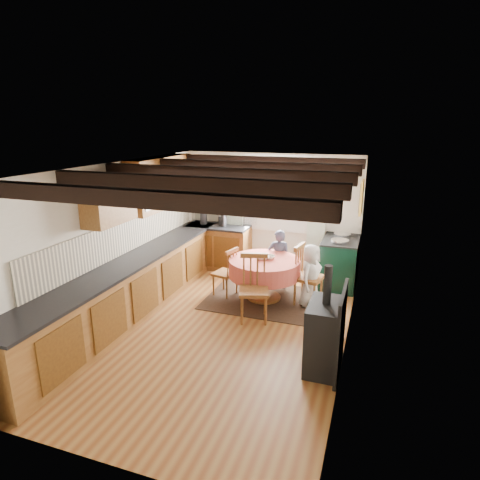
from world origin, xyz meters
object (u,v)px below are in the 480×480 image
at_px(aga_range, 339,262).
at_px(chair_near, 254,289).
at_px(child_far, 279,259).
at_px(chair_left, 225,271).
at_px(child_right, 311,276).
at_px(dining_table, 264,280).
at_px(cup, 263,257).
at_px(cast_iron_stove, 325,319).
at_px(chair_right, 309,275).

bearing_deg(aga_range, chair_near, -120.14).
bearing_deg(aga_range, child_far, -154.14).
xyz_separation_m(chair_left, child_right, (1.50, 0.05, 0.09)).
xyz_separation_m(dining_table, chair_left, (-0.71, -0.03, 0.07)).
relative_size(child_far, cup, 11.94).
height_order(chair_near, child_far, child_far).
bearing_deg(aga_range, cup, -136.30).
bearing_deg(cast_iron_stove, chair_left, 138.94).
bearing_deg(child_far, cup, 70.39).
distance_m(dining_table, chair_near, 0.81).
xyz_separation_m(chair_right, cup, (-0.77, -0.09, 0.26)).
relative_size(chair_left, aga_range, 0.88).
distance_m(chair_left, cast_iron_stove, 2.63).
bearing_deg(chair_right, child_far, 61.16).
height_order(child_far, child_right, child_far).
bearing_deg(cup, chair_right, 6.58).
bearing_deg(aga_range, chair_right, -111.14).
xyz_separation_m(child_far, child_right, (0.68, -0.57, -0.03)).
distance_m(chair_left, child_right, 1.51).
bearing_deg(chair_right, chair_left, 103.94).
bearing_deg(aga_range, chair_left, -148.99).
bearing_deg(child_right, aga_range, -5.04).
height_order(chair_right, cast_iron_stove, cast_iron_stove).
bearing_deg(dining_table, cup, -125.35).
height_order(chair_near, cast_iron_stove, cast_iron_stove).
xyz_separation_m(chair_right, cast_iron_stove, (0.51, -1.81, 0.17)).
xyz_separation_m(chair_near, child_far, (0.05, 1.38, 0.04)).
xyz_separation_m(chair_left, cup, (0.69, 0.00, 0.34)).
bearing_deg(child_far, child_right, 132.28).
relative_size(aga_range, cup, 10.70).
relative_size(dining_table, chair_left, 1.38).
relative_size(chair_left, chair_right, 0.85).
height_order(dining_table, child_far, child_far).
height_order(cast_iron_stove, child_right, cast_iron_stove).
distance_m(chair_left, cup, 0.77).
relative_size(chair_left, child_right, 0.82).
bearing_deg(dining_table, child_far, 79.40).
distance_m(chair_near, child_far, 1.38).
xyz_separation_m(chair_near, cast_iron_stove, (1.20, -0.96, 0.16)).
relative_size(child_right, cup, 11.39).
relative_size(cast_iron_stove, child_right, 1.27).
xyz_separation_m(dining_table, child_far, (0.11, 0.59, 0.19)).
bearing_deg(cast_iron_stove, dining_table, 125.78).
bearing_deg(child_far, dining_table, 71.68).
bearing_deg(dining_table, chair_left, -177.63).
height_order(cast_iron_stove, child_far, cast_iron_stove).
relative_size(chair_right, child_right, 0.97).
bearing_deg(cast_iron_stove, aga_range, 92.22).
distance_m(chair_right, cup, 0.82).
distance_m(aga_range, cup, 1.65).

